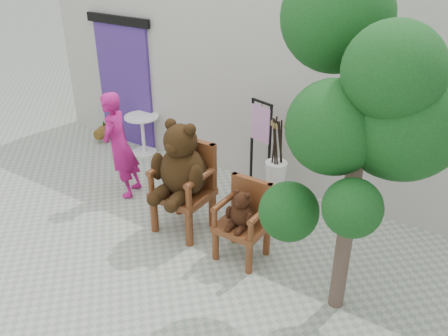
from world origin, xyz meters
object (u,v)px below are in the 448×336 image
at_px(tree, 372,97).
at_px(chair_small, 244,215).
at_px(person, 119,146).
at_px(stool_bucket, 276,174).
at_px(display_stand, 260,161).
at_px(chair_big, 182,171).
at_px(cafe_table, 143,130).

bearing_deg(tree, chair_small, 175.96).
relative_size(person, tree, 0.46).
bearing_deg(person, stool_bucket, 89.50).
distance_m(display_stand, tree, 2.96).
xyz_separation_m(chair_big, cafe_table, (-2.07, 1.49, -0.43)).
bearing_deg(tree, person, 173.75).
distance_m(chair_big, tree, 2.74).
distance_m(chair_small, display_stand, 1.46).
bearing_deg(display_stand, chair_small, -52.44).
relative_size(chair_big, tree, 0.45).
xyz_separation_m(cafe_table, tree, (4.37, -1.65, 1.91)).
relative_size(chair_big, chair_small, 1.56).
xyz_separation_m(cafe_table, stool_bucket, (2.91, -0.51, 0.20)).
bearing_deg(person, tree, 64.63).
bearing_deg(stool_bucket, chair_small, -83.35).
relative_size(stool_bucket, tree, 0.42).
bearing_deg(chair_big, cafe_table, 144.19).
relative_size(display_stand, stool_bucket, 1.04).
distance_m(person, cafe_table, 1.48).
bearing_deg(display_stand, tree, -22.00).
relative_size(chair_big, person, 0.98).
distance_m(cafe_table, tree, 5.05).
distance_m(person, tree, 4.00).
height_order(chair_small, stool_bucket, stool_bucket).
distance_m(chair_small, cafe_table, 3.41).
height_order(cafe_table, stool_bucket, stool_bucket).
bearing_deg(chair_small, tree, -4.04).
height_order(chair_big, stool_bucket, chair_big).
bearing_deg(stool_bucket, tree, -38.09).
height_order(display_stand, tree, tree).
xyz_separation_m(stool_bucket, tree, (1.46, -1.14, 1.70)).
bearing_deg(cafe_table, stool_bucket, -9.85).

